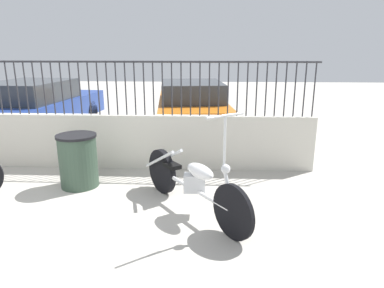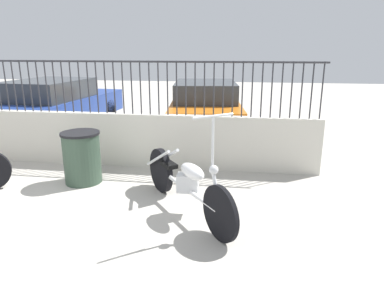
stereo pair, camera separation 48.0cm
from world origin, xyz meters
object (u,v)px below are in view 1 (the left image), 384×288
Objects in this scene: trash_bin at (78,161)px; car_orange at (191,106)px; car_blue at (35,107)px; motorcycle_white at (188,180)px.

car_orange reaches higher than trash_bin.
car_blue reaches higher than trash_bin.
motorcycle_white reaches higher than car_blue.
car_blue is (-4.24, 4.30, 0.26)m from motorcycle_white.
trash_bin is at bearing 151.71° from car_orange.
car_blue reaches higher than car_orange.
motorcycle_white is 1.94m from trash_bin.
motorcycle_white is at bearing 175.74° from car_orange.
car_orange is at bearing 68.29° from trash_bin.
car_blue is at bearing 89.97° from car_orange.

